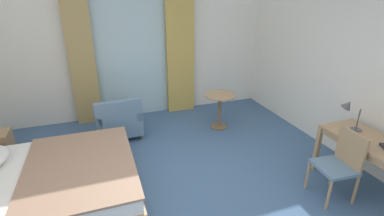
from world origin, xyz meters
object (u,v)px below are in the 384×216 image
Objects in this scene: bed at (48,185)px; armchair_by_window at (118,121)px; writing_desk at (374,148)px; desk_chair at (341,161)px; round_cafe_table at (220,104)px; desk_lamp at (349,109)px.

bed is 1.81m from armchair_by_window.
writing_desk is 4.00m from armchair_by_window.
desk_chair is (-0.46, 0.05, -0.14)m from writing_desk.
desk_chair is 1.32× the size of round_cafe_table.
desk_lamp reaches higher than round_cafe_table.
desk_lamp is (0.41, 0.38, 0.52)m from desk_chair.
desk_lamp is (3.95, -0.72, 0.78)m from bed.
bed is 2.51× the size of armchair_by_window.
armchair_by_window is (-2.93, 2.22, -0.71)m from desk_lamp.
writing_desk reaches higher than round_cafe_table.
writing_desk is 1.87× the size of round_cafe_table.
bed is at bearing 162.73° from desk_chair.
round_cafe_table is at bearing -6.68° from armchair_by_window.
bed is 1.61× the size of writing_desk.
round_cafe_table is (2.95, 1.27, 0.25)m from bed.
desk_lamp is (-0.05, 0.43, 0.38)m from writing_desk.
round_cafe_table is at bearing 23.39° from bed.
bed is 4.79× the size of desk_lamp.
writing_desk is at bearing -6.16° from desk_chair.
round_cafe_table is (1.93, -0.23, 0.18)m from armchair_by_window.
writing_desk is at bearing -16.04° from bed.
desk_lamp is at bearing -10.26° from bed.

